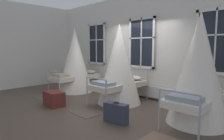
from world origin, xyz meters
TOP-DOWN VIEW (x-y plane):
  - ground at (0.00, 0.00)m, footprint 19.08×19.08m
  - back_wall_with_windows at (0.00, 1.39)m, footprint 9.06×0.10m
  - end_wall_left at (-4.53, -1.72)m, footprint 0.10×7.11m
  - window_bank at (0.00, 1.27)m, footprint 5.57×0.10m
  - cot_first at (-2.27, 0.20)m, footprint 1.31×1.86m
  - cot_second at (-0.03, 0.23)m, footprint 1.31×1.86m
  - cot_third at (2.28, 0.26)m, footprint 1.31×1.87m
  - rug_first at (-2.27, -1.06)m, footprint 0.80×0.56m
  - rug_second at (0.00, -1.06)m, footprint 0.82×0.59m
  - suitcase_dark at (1.01, -1.00)m, footprint 0.59×0.30m
  - travel_trunk at (-1.14, -1.33)m, footprint 0.66×0.43m

SIDE VIEW (x-z plane):
  - ground at x=0.00m, z-range 0.00..0.00m
  - rug_first at x=-2.27m, z-range 0.00..0.01m
  - rug_second at x=0.00m, z-range 0.00..0.01m
  - travel_trunk at x=-1.14m, z-range 0.00..0.41m
  - suitcase_dark at x=1.01m, z-range -0.01..0.46m
  - window_bank at x=0.00m, z-range -0.29..2.27m
  - cot_second at x=-0.03m, z-range -0.04..2.32m
  - cot_first at x=-2.27m, z-range -0.04..2.36m
  - cot_third at x=2.28m, z-range -0.04..2.40m
  - back_wall_with_windows at x=0.00m, z-range 0.00..3.48m
  - end_wall_left at x=-4.53m, z-range 0.00..3.48m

